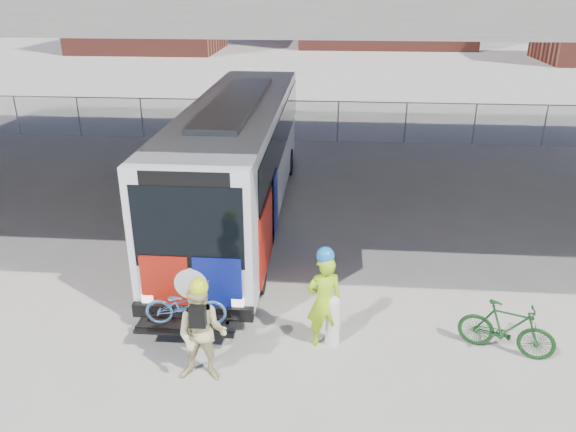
# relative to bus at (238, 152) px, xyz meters

# --- Properties ---
(ground) EXTENTS (160.00, 160.00, 0.00)m
(ground) POSITION_rel_bus_xyz_m (2.00, -3.01, -2.11)
(ground) COLOR #9E9991
(ground) RESTS_ON ground
(bus) EXTENTS (2.67, 12.90, 3.69)m
(bus) POSITION_rel_bus_xyz_m (0.00, 0.00, 0.00)
(bus) COLOR silver
(bus) RESTS_ON ground
(chainlink_fence) EXTENTS (30.00, 0.06, 30.00)m
(chainlink_fence) POSITION_rel_bus_xyz_m (2.00, 8.99, -0.69)
(chainlink_fence) COLOR gray
(chainlink_fence) RESTS_ON ground
(bollard) EXTENTS (0.29, 0.29, 1.10)m
(bollard) POSITION_rel_bus_xyz_m (2.91, -6.33, -1.52)
(bollard) COLOR silver
(bollard) RESTS_ON ground
(cyclist_hivis) EXTENTS (0.82, 0.65, 2.17)m
(cyclist_hivis) POSITION_rel_bus_xyz_m (2.73, -6.33, -1.06)
(cyclist_hivis) COLOR #A1D616
(cyclist_hivis) RESTS_ON ground
(cyclist_tan) EXTENTS (0.94, 0.73, 2.12)m
(cyclist_tan) POSITION_rel_bus_xyz_m (0.56, -7.61, -1.11)
(cyclist_tan) COLOR #D4C788
(cyclist_tan) RESTS_ON ground
(bike_parked) EXTENTS (1.91, 1.13, 1.11)m
(bike_parked) POSITION_rel_bus_xyz_m (6.31, -6.34, -1.56)
(bike_parked) COLOR #133D16
(bike_parked) RESTS_ON ground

